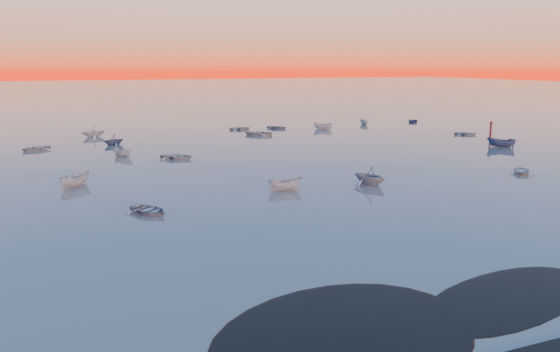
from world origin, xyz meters
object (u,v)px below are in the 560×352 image
boat_near_right (369,184)px  channel_marker (491,132)px  boat_near_center (76,186)px  boat_near_left (149,213)px

boat_near_right → channel_marker: 40.77m
boat_near_center → boat_near_right: 28.72m
boat_near_right → channel_marker: (34.89, 21.05, 1.20)m
channel_marker → boat_near_left: bearing=-157.4°
boat_near_left → channel_marker: (56.74, 23.58, 1.20)m
boat_near_left → boat_near_center: (-4.98, 12.79, 0.00)m
boat_near_right → boat_near_left: bearing=-14.2°
boat_near_left → channel_marker: channel_marker is taller
boat_near_center → boat_near_right: size_ratio=0.92×
boat_near_left → boat_near_right: bearing=-23.5°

